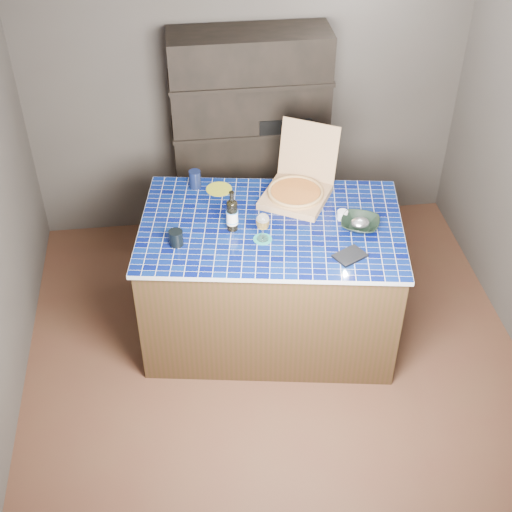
{
  "coord_description": "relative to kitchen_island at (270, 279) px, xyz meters",
  "views": [
    {
      "loc": [
        -0.56,
        -3.41,
        3.78
      ],
      "look_at": [
        -0.14,
        0.0,
        0.98
      ],
      "focal_mm": 50.0,
      "sensor_mm": 36.0,
      "label": 1
    }
  ],
  "objects": [
    {
      "name": "teal_trivet",
      "position": [
        -0.08,
        -0.15,
        0.48
      ],
      "size": [
        0.12,
        0.12,
        0.01
      ],
      "primitive_type": "cylinder",
      "color": "#198272",
      "rests_on": "kitchen_island"
    },
    {
      "name": "tumbler",
      "position": [
        -0.63,
        -0.13,
        0.53
      ],
      "size": [
        0.09,
        0.09,
        0.1
      ],
      "primitive_type": "cylinder",
      "color": "black",
      "rests_on": "kitchen_island"
    },
    {
      "name": "green_trivet",
      "position": [
        -0.31,
        0.46,
        0.48
      ],
      "size": [
        0.18,
        0.18,
        0.01
      ],
      "primitive_type": "cylinder",
      "color": "#A6AB24",
      "rests_on": "kitchen_island"
    },
    {
      "name": "navy_cup",
      "position": [
        -0.47,
        0.51,
        0.54
      ],
      "size": [
        0.08,
        0.08,
        0.13
      ],
      "primitive_type": "cylinder",
      "color": "#0E1533",
      "rests_on": "kitchen_island"
    },
    {
      "name": "wine_glass",
      "position": [
        -0.08,
        -0.15,
        0.62
      ],
      "size": [
        0.09,
        0.09,
        0.2
      ],
      "color": "white",
      "rests_on": "teal_trivet"
    },
    {
      "name": "dvd_case",
      "position": [
        0.44,
        -0.39,
        0.48
      ],
      "size": [
        0.23,
        0.21,
        0.02
      ],
      "primitive_type": "cube",
      "rotation": [
        0.0,
        0.0,
        -1.06
      ],
      "color": "black",
      "rests_on": "kitchen_island"
    },
    {
      "name": "room",
      "position": [
        -0.0,
        -0.34,
        0.77
      ],
      "size": [
        3.5,
        3.5,
        3.5
      ],
      "color": "#513523",
      "rests_on": "ground"
    },
    {
      "name": "pizza_box",
      "position": [
        0.22,
        0.29,
        0.54
      ],
      "size": [
        0.61,
        0.65,
        0.46
      ],
      "rotation": [
        0.0,
        0.0,
        -0.51
      ],
      "color": "#A58855",
      "rests_on": "kitchen_island"
    },
    {
      "name": "white_jar",
      "position": [
        0.48,
        0.01,
        0.51
      ],
      "size": [
        0.07,
        0.07,
        0.06
      ],
      "primitive_type": "cylinder",
      "color": "silver",
      "rests_on": "kitchen_island"
    },
    {
      "name": "shelving_unit",
      "position": [
        0.0,
        1.19,
        0.43
      ],
      "size": [
        1.2,
        0.41,
        1.8
      ],
      "color": "black",
      "rests_on": "floor"
    },
    {
      "name": "bowl",
      "position": [
        0.57,
        -0.1,
        0.51
      ],
      "size": [
        0.33,
        0.33,
        0.06
      ],
      "primitive_type": "imported",
      "rotation": [
        0.0,
        0.0,
        -0.41
      ],
      "color": "black",
      "rests_on": "kitchen_island"
    },
    {
      "name": "kitchen_island",
      "position": [
        0.0,
        0.0,
        0.0
      ],
      "size": [
        1.89,
        1.36,
        0.96
      ],
      "rotation": [
        0.0,
        0.0,
        -0.16
      ],
      "color": "#3F2819",
      "rests_on": "floor"
    },
    {
      "name": "foil_contents",
      "position": [
        0.57,
        -0.1,
        0.52
      ],
      "size": [
        0.13,
        0.1,
        0.06
      ],
      "primitive_type": "ellipsoid",
      "color": "silver",
      "rests_on": "bowl"
    },
    {
      "name": "mead_bottle",
      "position": [
        -0.26,
        -0.02,
        0.59
      ],
      "size": [
        0.08,
        0.08,
        0.29
      ],
      "color": "black",
      "rests_on": "kitchen_island"
    }
  ]
}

